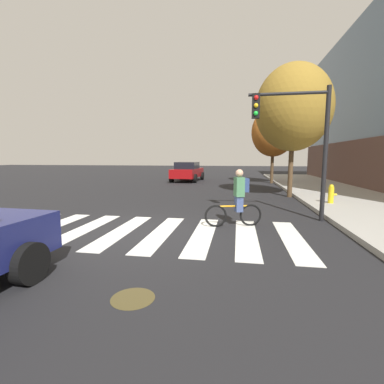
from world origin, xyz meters
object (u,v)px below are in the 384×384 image
object	(u,v)px
traffic_light_near	(299,131)
fire_hydrant	(331,194)
sedan_mid	(188,171)
street_tree_near	(293,108)
street_tree_mid	(273,132)
cyclist	(238,198)
manhole_cover	(133,298)

from	to	relation	value
traffic_light_near	fire_hydrant	distance (m)	4.14
sedan_mid	street_tree_near	xyz separation A→B (m)	(6.95, -8.56, 3.62)
street_tree_mid	fire_hydrant	bearing A→B (deg)	-83.47
cyclist	street_tree_mid	world-z (taller)	street_tree_mid
manhole_cover	traffic_light_near	xyz separation A→B (m)	(3.31, 5.61, 2.86)
manhole_cover	street_tree_mid	distance (m)	19.53
manhole_cover	sedan_mid	world-z (taller)	sedan_mid
cyclist	traffic_light_near	xyz separation A→B (m)	(1.84, 1.16, 2.02)
manhole_cover	street_tree_near	bearing A→B (deg)	69.53
sedan_mid	traffic_light_near	bearing A→B (deg)	-66.25
manhole_cover	traffic_light_near	distance (m)	7.11
traffic_light_near	street_tree_mid	size ratio (longest dim) A/B	0.71
street_tree_near	street_tree_mid	world-z (taller)	street_tree_near
traffic_light_near	street_tree_mid	bearing A→B (deg)	86.51
sedan_mid	street_tree_near	bearing A→B (deg)	-50.95
street_tree_mid	street_tree_near	bearing A→B (deg)	-89.96
manhole_cover	fire_hydrant	size ratio (longest dim) A/B	0.82
manhole_cover	cyclist	xyz separation A→B (m)	(1.47, 4.46, 0.84)
fire_hydrant	street_tree_near	world-z (taller)	street_tree_near
manhole_cover	cyclist	bearing A→B (deg)	71.69
sedan_mid	traffic_light_near	xyz separation A→B (m)	(6.14, -13.97, 2.01)
traffic_light_near	street_tree_near	world-z (taller)	street_tree_near
fire_hydrant	traffic_light_near	bearing A→B (deg)	-125.22
cyclist	street_tree_near	size ratio (longest dim) A/B	0.26
fire_hydrant	manhole_cover	bearing A→B (deg)	-122.15
street_tree_near	street_tree_mid	bearing A→B (deg)	90.04
traffic_light_near	street_tree_near	size ratio (longest dim) A/B	0.64
street_tree_mid	sedan_mid	bearing A→B (deg)	172.57
sedan_mid	street_tree_near	distance (m)	11.60
fire_hydrant	street_tree_near	bearing A→B (deg)	114.14
manhole_cover	street_tree_mid	xyz separation A→B (m)	(4.11, 18.67, 3.99)
street_tree_near	street_tree_mid	distance (m)	7.67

